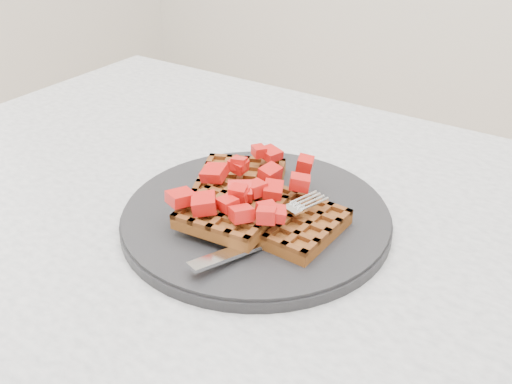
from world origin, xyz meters
The scene contains 5 objects.
table centered at (0.00, 0.00, 0.64)m, with size 1.20×0.80×0.75m.
plate centered at (-0.04, 0.01, 0.76)m, with size 0.30×0.30×0.02m, color black.
waffles centered at (-0.04, 0.01, 0.78)m, with size 0.21×0.19×0.03m.
strawberry_pile centered at (-0.04, 0.01, 0.80)m, with size 0.15×0.15×0.02m, color #AA0000, non-canonical shape.
fork centered at (0.00, -0.03, 0.77)m, with size 0.02×0.18×0.02m, color silver, non-canonical shape.
Camera 1 is at (0.25, -0.44, 1.11)m, focal length 40.00 mm.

